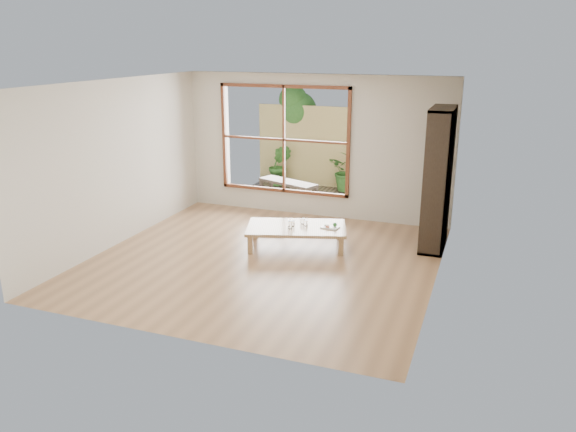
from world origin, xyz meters
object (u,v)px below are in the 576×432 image
bookshelf (438,179)px  food_tray (331,227)px  low_table (296,229)px  garden_bench (288,184)px

bookshelf → food_tray: size_ratio=7.57×
low_table → food_tray: food_tray is taller
low_table → garden_bench: (-1.04, 2.42, 0.08)m
food_tray → low_table: bearing=-159.1°
bookshelf → garden_bench: bearing=152.0°
low_table → garden_bench: bearing=96.2°
low_table → bookshelf: size_ratio=0.79×
bookshelf → food_tray: bearing=-156.2°
bookshelf → garden_bench: 3.57m
bookshelf → food_tray: 1.81m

